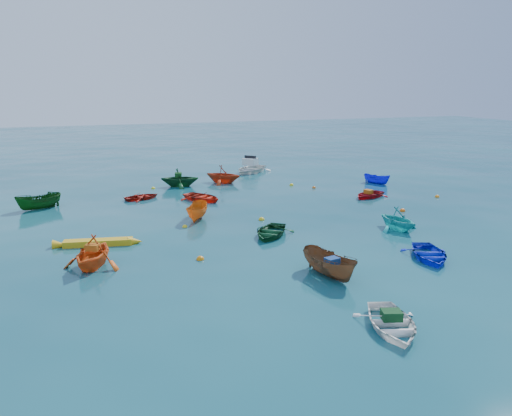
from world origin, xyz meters
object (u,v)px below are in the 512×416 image
object	(u,v)px
dinghy_white_near	(391,329)
motorboat_white	(250,172)
dinghy_blue_se	(429,259)
kayak_yellow	(98,245)

from	to	relation	value
dinghy_white_near	motorboat_white	bearing A→B (deg)	96.89
motorboat_white	dinghy_blue_se	bearing A→B (deg)	-42.19
dinghy_white_near	dinghy_blue_se	xyz separation A→B (m)	(5.71, 5.38, 0.00)
dinghy_white_near	kayak_yellow	bearing A→B (deg)	142.03
dinghy_blue_se	motorboat_white	distance (m)	24.94
dinghy_blue_se	motorboat_white	world-z (taller)	motorboat_white
dinghy_blue_se	motorboat_white	size ratio (longest dim) A/B	0.74
dinghy_white_near	motorboat_white	world-z (taller)	motorboat_white
dinghy_white_near	dinghy_blue_se	bearing A→B (deg)	60.10
dinghy_blue_se	kayak_yellow	size ratio (longest dim) A/B	0.76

